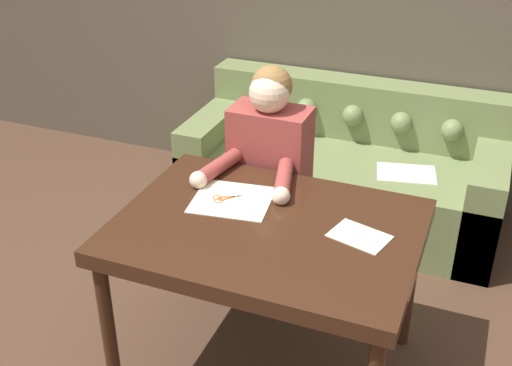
# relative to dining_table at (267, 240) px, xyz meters

# --- Properties ---
(dining_table) EXTENTS (1.23, 0.91, 0.77)m
(dining_table) POSITION_rel_dining_table_xyz_m (0.00, 0.00, 0.00)
(dining_table) COLOR #381E11
(dining_table) RESTS_ON ground_plane
(couch) EXTENTS (1.90, 0.85, 0.81)m
(couch) POSITION_rel_dining_table_xyz_m (-0.03, 1.45, -0.40)
(couch) COLOR olive
(couch) RESTS_ON ground_plane
(person) EXTENTS (0.47, 0.59, 1.23)m
(person) POSITION_rel_dining_table_xyz_m (-0.21, 0.57, -0.08)
(person) COLOR #33281E
(person) RESTS_ON ground_plane
(pattern_paper_main) EXTENTS (0.37, 0.34, 0.00)m
(pattern_paper_main) POSITION_rel_dining_table_xyz_m (-0.21, 0.12, 0.08)
(pattern_paper_main) COLOR beige
(pattern_paper_main) RESTS_ON dining_table
(pattern_paper_offcut) EXTENTS (0.26, 0.21, 0.00)m
(pattern_paper_offcut) POSITION_rel_dining_table_xyz_m (0.37, 0.05, 0.08)
(pattern_paper_offcut) COLOR beige
(pattern_paper_offcut) RESTS_ON dining_table
(scissors) EXTENTS (0.21, 0.18, 0.01)m
(scissors) POSITION_rel_dining_table_xyz_m (-0.23, 0.13, 0.08)
(scissors) COLOR silver
(scissors) RESTS_ON dining_table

